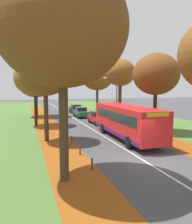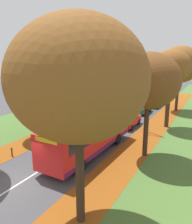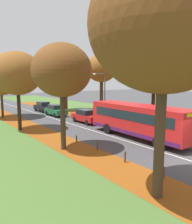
{
  "view_description": "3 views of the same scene",
  "coord_description": "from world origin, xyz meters",
  "px_view_note": "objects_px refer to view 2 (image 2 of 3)",
  "views": [
    {
      "loc": [
        -7.06,
        -11.52,
        4.58
      ],
      "look_at": [
        -0.46,
        8.75,
        2.26
      ],
      "focal_mm": 35.0,
      "sensor_mm": 36.0,
      "label": 1
    },
    {
      "loc": [
        10.07,
        -8.28,
        7.57
      ],
      "look_at": [
        -0.3,
        10.76,
        2.32
      ],
      "focal_mm": 35.0,
      "sensor_mm": 36.0,
      "label": 2
    },
    {
      "loc": [
        -13.02,
        -6.68,
        5.17
      ],
      "look_at": [
        -0.17,
        10.25,
        2.05
      ],
      "focal_mm": 35.0,
      "sensor_mm": 36.0,
      "label": 3
    }
  ],
  "objects_px": {
    "streetlamp_right": "(144,97)",
    "tree_left_mid": "(77,73)",
    "tree_left_near": "(33,78)",
    "car_green_following": "(143,107)",
    "tree_right_mid": "(171,68)",
    "car_black_third_in_line": "(154,102)",
    "tree_right_nearest": "(78,80)",
    "tree_left_far": "(110,70)",
    "tree_right_far": "(180,65)",
    "bollard_third": "(37,140)",
    "bus": "(90,133)",
    "tree_right_near": "(149,81)",
    "car_red_lead": "(129,119)",
    "bollard_fourth": "(57,132)",
    "bollard_second": "(12,152)"
  },
  "relations": [
    {
      "from": "streetlamp_right",
      "to": "tree_left_mid",
      "type": "bearing_deg",
      "value": 168.6
    },
    {
      "from": "tree_left_near",
      "to": "car_green_following",
      "type": "distance_m",
      "value": 16.71
    },
    {
      "from": "tree_right_mid",
      "to": "car_black_third_in_line",
      "type": "xyz_separation_m",
      "value": [
        -4.0,
        10.36,
        -5.88
      ]
    },
    {
      "from": "tree_right_nearest",
      "to": "tree_left_far",
      "type": "bearing_deg",
      "value": 112.14
    },
    {
      "from": "tree_right_far",
      "to": "bollard_third",
      "type": "relative_size",
      "value": 12.89
    },
    {
      "from": "tree_left_mid",
      "to": "tree_right_mid",
      "type": "xyz_separation_m",
      "value": [
        11.54,
        0.83,
        0.86
      ]
    },
    {
      "from": "tree_right_mid",
      "to": "bus",
      "type": "xyz_separation_m",
      "value": [
        -4.09,
        -10.4,
        -4.99
      ]
    },
    {
      "from": "tree_right_near",
      "to": "car_red_lead",
      "type": "relative_size",
      "value": 1.93
    },
    {
      "from": "tree_right_mid",
      "to": "car_black_third_in_line",
      "type": "height_order",
      "value": "tree_right_mid"
    },
    {
      "from": "bollard_fourth",
      "to": "tree_right_nearest",
      "type": "bearing_deg",
      "value": -46.59
    },
    {
      "from": "tree_left_far",
      "to": "tree_right_near",
      "type": "bearing_deg",
      "value": -56.94
    },
    {
      "from": "tree_right_near",
      "to": "bollard_fourth",
      "type": "relative_size",
      "value": 14.5
    },
    {
      "from": "tree_right_mid",
      "to": "bollard_third",
      "type": "height_order",
      "value": "tree_right_mid"
    },
    {
      "from": "tree_left_mid",
      "to": "car_black_third_in_line",
      "type": "height_order",
      "value": "tree_left_mid"
    },
    {
      "from": "tree_right_mid",
      "to": "bus",
      "type": "distance_m",
      "value": 12.24
    },
    {
      "from": "tree_left_mid",
      "to": "car_red_lead",
      "type": "bearing_deg",
      "value": -7.41
    },
    {
      "from": "tree_left_mid",
      "to": "bollard_fourth",
      "type": "bearing_deg",
      "value": -72.81
    },
    {
      "from": "tree_left_far",
      "to": "car_green_following",
      "type": "distance_m",
      "value": 8.85
    },
    {
      "from": "streetlamp_right",
      "to": "tree_right_nearest",
      "type": "bearing_deg",
      "value": -84.41
    },
    {
      "from": "tree_right_nearest",
      "to": "tree_right_mid",
      "type": "height_order",
      "value": "tree_right_nearest"
    },
    {
      "from": "streetlamp_right",
      "to": "bus",
      "type": "distance_m",
      "value": 8.18
    },
    {
      "from": "tree_right_mid",
      "to": "tree_left_far",
      "type": "bearing_deg",
      "value": 143.41
    },
    {
      "from": "tree_left_near",
      "to": "tree_left_mid",
      "type": "relative_size",
      "value": 0.97
    },
    {
      "from": "tree_right_mid",
      "to": "streetlamp_right",
      "type": "bearing_deg",
      "value": -126.07
    },
    {
      "from": "tree_left_near",
      "to": "bus",
      "type": "bearing_deg",
      "value": -9.05
    },
    {
      "from": "streetlamp_right",
      "to": "bollard_second",
      "type": "bearing_deg",
      "value": -122.84
    },
    {
      "from": "bollard_third",
      "to": "bus",
      "type": "distance_m",
      "value": 5.38
    },
    {
      "from": "tree_right_far",
      "to": "car_red_lead",
      "type": "height_order",
      "value": "tree_right_far"
    },
    {
      "from": "bollard_second",
      "to": "bus",
      "type": "height_order",
      "value": "bus"
    },
    {
      "from": "tree_left_far",
      "to": "bollard_fourth",
      "type": "relative_size",
      "value": 15.58
    },
    {
      "from": "bus",
      "to": "tree_left_near",
      "type": "bearing_deg",
      "value": 170.95
    },
    {
      "from": "tree_right_far",
      "to": "tree_right_near",
      "type": "bearing_deg",
      "value": -88.74
    },
    {
      "from": "bollard_second",
      "to": "car_black_third_in_line",
      "type": "xyz_separation_m",
      "value": [
        5.26,
        24.36,
        0.45
      ]
    },
    {
      "from": "tree_right_near",
      "to": "bollard_fourth",
      "type": "xyz_separation_m",
      "value": [
        -9.28,
        0.52,
        -5.7
      ]
    },
    {
      "from": "tree_left_mid",
      "to": "tree_right_near",
      "type": "relative_size",
      "value": 0.99
    },
    {
      "from": "tree_right_far",
      "to": "bollard_second",
      "type": "bearing_deg",
      "value": -111.07
    },
    {
      "from": "tree_right_near",
      "to": "bollard_second",
      "type": "relative_size",
      "value": 11.23
    },
    {
      "from": "tree_left_far",
      "to": "bollard_fourth",
      "type": "distance_m",
      "value": 17.41
    },
    {
      "from": "bus",
      "to": "car_green_following",
      "type": "height_order",
      "value": "bus"
    },
    {
      "from": "tree_right_far",
      "to": "streetlamp_right",
      "type": "xyz_separation_m",
      "value": [
        -1.64,
        -11.85,
        -3.08
      ]
    },
    {
      "from": "tree_left_mid",
      "to": "tree_left_far",
      "type": "xyz_separation_m",
      "value": [
        0.57,
        8.97,
        0.09
      ]
    },
    {
      "from": "bollard_fourth",
      "to": "car_black_third_in_line",
      "type": "height_order",
      "value": "car_black_third_in_line"
    },
    {
      "from": "tree_right_near",
      "to": "bollard_fourth",
      "type": "bearing_deg",
      "value": 176.82
    },
    {
      "from": "tree_left_mid",
      "to": "tree_right_nearest",
      "type": "distance_m",
      "value": 19.89
    },
    {
      "from": "tree_right_mid",
      "to": "bus",
      "type": "height_order",
      "value": "tree_right_mid"
    },
    {
      "from": "bus",
      "to": "car_red_lead",
      "type": "xyz_separation_m",
      "value": [
        0.22,
        8.57,
        -0.89
      ]
    },
    {
      "from": "bollard_second",
      "to": "tree_left_near",
      "type": "bearing_deg",
      "value": 110.96
    },
    {
      "from": "tree_left_far",
      "to": "car_green_following",
      "type": "height_order",
      "value": "tree_left_far"
    },
    {
      "from": "tree_right_nearest",
      "to": "bus",
      "type": "distance_m",
      "value": 9.32
    },
    {
      "from": "bollard_third",
      "to": "bollard_fourth",
      "type": "distance_m",
      "value": 2.88
    }
  ]
}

